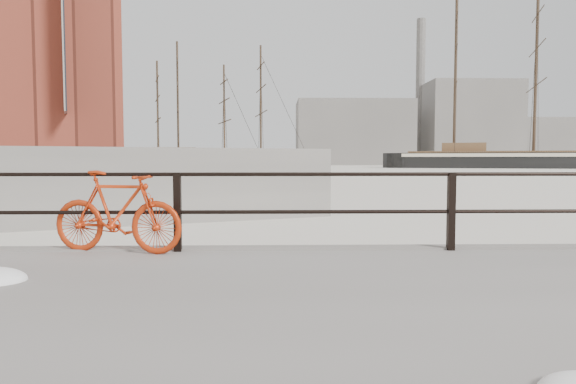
% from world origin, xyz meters
% --- Properties ---
extents(ground, '(400.00, 400.00, 0.00)m').
position_xyz_m(ground, '(0.00, 0.00, 0.00)').
color(ground, white).
rests_on(ground, ground).
extents(far_quay, '(78.44, 148.07, 1.80)m').
position_xyz_m(far_quay, '(-40.00, 72.00, 0.90)').
color(far_quay, gray).
rests_on(far_quay, ground).
extents(guardrail, '(28.00, 0.10, 1.00)m').
position_xyz_m(guardrail, '(0.00, -0.15, 0.85)').
color(guardrail, black).
rests_on(guardrail, promenade).
extents(bicycle, '(1.72, 0.63, 1.03)m').
position_xyz_m(bicycle, '(-4.23, -0.25, 0.87)').
color(bicycle, '#B82D0C').
rests_on(bicycle, promenade).
extents(barque_black, '(61.84, 36.27, 33.34)m').
position_xyz_m(barque_black, '(43.24, 82.66, 0.00)').
color(barque_black, black).
rests_on(barque_black, ground).
extents(schooner_mid, '(31.73, 17.87, 21.44)m').
position_xyz_m(schooner_mid, '(-11.34, 78.83, 0.00)').
color(schooner_mid, beige).
rests_on(schooner_mid, ground).
extents(schooner_left, '(24.02, 15.93, 16.99)m').
position_xyz_m(schooner_left, '(-14.95, 72.26, 0.00)').
color(schooner_left, silver).
rests_on(schooner_left, ground).
extents(apartment_cream, '(24.16, 21.40, 21.20)m').
position_xyz_m(apartment_cream, '(-38.11, 61.98, 12.40)').
color(apartment_cream, beige).
rests_on(apartment_cream, far_quay).
extents(apartment_grey, '(26.02, 22.15, 23.20)m').
position_xyz_m(apartment_grey, '(-46.35, 82.38, 13.40)').
color(apartment_grey, '#A8A8A3').
rests_on(apartment_grey, far_quay).
extents(apartment_brick, '(27.87, 22.90, 21.20)m').
position_xyz_m(apartment_brick, '(-54.97, 103.70, 12.40)').
color(apartment_brick, maroon).
rests_on(apartment_brick, far_quay).
extents(industrial_west, '(32.00, 18.00, 18.00)m').
position_xyz_m(industrial_west, '(20.00, 140.00, 9.00)').
color(industrial_west, gray).
rests_on(industrial_west, ground).
extents(industrial_mid, '(26.00, 20.00, 24.00)m').
position_xyz_m(industrial_mid, '(55.00, 145.00, 12.00)').
color(industrial_mid, gray).
rests_on(industrial_mid, ground).
extents(industrial_east, '(20.00, 16.00, 14.00)m').
position_xyz_m(industrial_east, '(78.00, 150.00, 7.00)').
color(industrial_east, gray).
rests_on(industrial_east, ground).
extents(smokestack, '(2.80, 2.80, 44.00)m').
position_xyz_m(smokestack, '(42.00, 150.00, 22.00)').
color(smokestack, gray).
rests_on(smokestack, ground).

